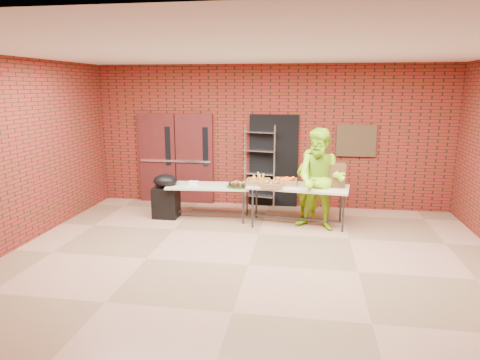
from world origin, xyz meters
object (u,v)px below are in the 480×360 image
object	(u,v)px
wire_rack	(260,167)
covered_grill	(166,196)
table_left	(209,188)
coffee_dispenser	(336,175)
volunteer_man	(321,180)
table_right	(298,189)
volunteer_woman	(309,184)

from	to	relation	value
wire_rack	covered_grill	size ratio (longest dim) A/B	2.01
table_left	coffee_dispenser	size ratio (longest dim) A/B	3.90
table_left	volunteer_man	bearing A→B (deg)	-13.00
table_right	coffee_dispenser	xyz separation A→B (m)	(0.72, 0.07, 0.29)
table_right	covered_grill	size ratio (longest dim) A/B	2.18
coffee_dispenser	table_right	bearing A→B (deg)	-174.81
volunteer_man	table_left	bearing A→B (deg)	-172.81
table_left	wire_rack	bearing A→B (deg)	43.07
volunteer_man	coffee_dispenser	bearing A→B (deg)	55.81
table_right	volunteer_man	xyz separation A→B (m)	(0.42, -0.18, 0.25)
coffee_dispenser	volunteer_man	xyz separation A→B (m)	(-0.30, -0.25, -0.05)
coffee_dispenser	table_left	bearing A→B (deg)	177.53
volunteer_woman	volunteer_man	size ratio (longest dim) A/B	0.75
table_right	wire_rack	bearing A→B (deg)	134.39
volunteer_woman	coffee_dispenser	bearing A→B (deg)	167.03
table_left	table_right	bearing A→B (deg)	-9.50
table_left	table_right	xyz separation A→B (m)	(1.84, -0.18, 0.08)
wire_rack	volunteer_man	world-z (taller)	volunteer_man
coffee_dispenser	volunteer_woman	xyz separation A→B (m)	(-0.51, 0.35, -0.29)
table_right	coffee_dispenser	bearing A→B (deg)	12.63
coffee_dispenser	wire_rack	bearing A→B (deg)	145.12
wire_rack	volunteer_woman	bearing A→B (deg)	-23.92
volunteer_woman	volunteer_man	xyz separation A→B (m)	(0.22, -0.60, 0.24)
table_left	covered_grill	distance (m)	0.93
coffee_dispenser	volunteer_man	size ratio (longest dim) A/B	0.23
volunteer_woman	table_right	bearing A→B (deg)	85.55
table_left	volunteer_woman	bearing A→B (deg)	2.75
wire_rack	volunteer_woman	size ratio (longest dim) A/B	1.27
table_left	volunteer_woman	size ratio (longest dim) A/B	1.20
covered_grill	volunteer_woman	xyz separation A→B (m)	(2.95, 0.35, 0.27)
table_left	coffee_dispenser	xyz separation A→B (m)	(2.56, -0.11, 0.38)
table_left	covered_grill	size ratio (longest dim) A/B	1.89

